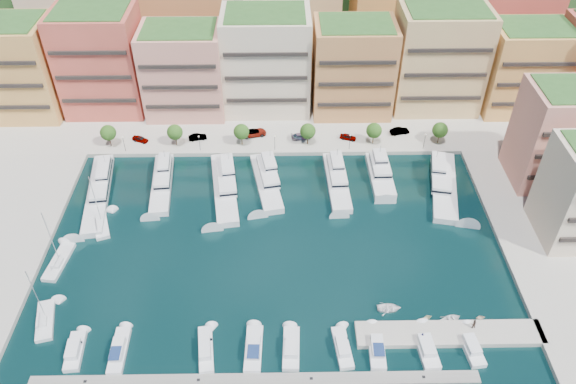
# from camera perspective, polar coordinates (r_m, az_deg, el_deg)

# --- Properties ---
(ground) EXTENTS (400.00, 400.00, 0.00)m
(ground) POSITION_cam_1_polar(r_m,az_deg,el_deg) (113.03, -1.39, -5.42)
(ground) COLOR black
(ground) RESTS_ON ground
(north_quay) EXTENTS (220.00, 64.00, 2.00)m
(north_quay) POSITION_cam_1_polar(r_m,az_deg,el_deg) (162.50, -1.31, 10.43)
(north_quay) COLOR #9E998E
(north_quay) RESTS_ON ground
(hillside) EXTENTS (240.00, 40.00, 58.00)m
(hillside) POSITION_cam_1_polar(r_m,az_deg,el_deg) (205.52, -1.27, 17.11)
(hillside) COLOR #1C3B18
(hillside) RESTS_ON ground
(south_pontoon) EXTENTS (72.00, 2.20, 0.35)m
(south_pontoon) POSITION_cam_1_polar(r_m,az_deg,el_deg) (94.65, -3.38, -18.55)
(south_pontoon) COLOR gray
(south_pontoon) RESTS_ON ground
(finger_pier) EXTENTS (32.00, 5.00, 2.00)m
(finger_pier) POSITION_cam_1_polar(r_m,az_deg,el_deg) (102.92, 16.03, -13.84)
(finger_pier) COLOR #9E998E
(finger_pier) RESTS_ON ground
(apartment_0) EXTENTS (22.00, 16.50, 24.80)m
(apartment_0) POSITION_cam_1_polar(r_m,az_deg,el_deg) (160.47, -26.18, 11.20)
(apartment_0) COLOR #E5A753
(apartment_0) RESTS_ON north_quay
(apartment_1) EXTENTS (20.00, 16.50, 26.80)m
(apartment_1) POSITION_cam_1_polar(r_m,az_deg,el_deg) (153.78, -18.45, 12.56)
(apartment_1) COLOR #D25546
(apartment_1) RESTS_ON north_quay
(apartment_2) EXTENTS (20.00, 15.50, 22.80)m
(apartment_2) POSITION_cam_1_polar(r_m,az_deg,el_deg) (148.07, -10.53, 12.01)
(apartment_2) COLOR tan
(apartment_2) RESTS_ON north_quay
(apartment_3) EXTENTS (22.00, 16.50, 25.80)m
(apartment_3) POSITION_cam_1_polar(r_m,az_deg,el_deg) (147.14, -2.20, 13.14)
(apartment_3) COLOR beige
(apartment_3) RESTS_ON north_quay
(apartment_4) EXTENTS (20.00, 15.50, 23.80)m
(apartment_4) POSITION_cam_1_polar(r_m,az_deg,el_deg) (146.95, 6.61, 12.42)
(apartment_4) COLOR #C08248
(apartment_4) RESTS_ON north_quay
(apartment_5) EXTENTS (22.00, 16.50, 26.80)m
(apartment_5) POSITION_cam_1_polar(r_m,az_deg,el_deg) (152.34, 15.03, 13.00)
(apartment_5) COLOR tan
(apartment_5) RESTS_ON north_quay
(apartment_6) EXTENTS (20.00, 15.50, 22.80)m
(apartment_6) POSITION_cam_1_polar(r_m,az_deg,el_deg) (158.81, 22.89, 11.50)
(apartment_6) COLOR #E5A753
(apartment_6) RESTS_ON north_quay
(apartment_east_a) EXTENTS (18.00, 14.50, 22.80)m
(apartment_east_a) POSITION_cam_1_polar(r_m,az_deg,el_deg) (134.68, 26.08, 5.21)
(apartment_east_a) COLOR tan
(apartment_east_a) RESTS_ON east_quay
(backblock_0) EXTENTS (26.00, 18.00, 30.00)m
(backblock_0) POSITION_cam_1_polar(r_m,az_deg,el_deg) (175.48, -20.42, 16.16)
(backblock_0) COLOR beige
(backblock_0) RESTS_ON north_quay
(backblock_1) EXTENTS (26.00, 18.00, 30.00)m
(backblock_1) POSITION_cam_1_polar(r_m,az_deg,el_deg) (168.23, -10.32, 16.98)
(backblock_1) COLOR #C08248
(backblock_1) RESTS_ON north_quay
(backblock_2) EXTENTS (26.00, 18.00, 30.00)m
(backblock_2) POSITION_cam_1_polar(r_m,az_deg,el_deg) (166.15, 0.43, 17.31)
(backblock_2) COLOR tan
(backblock_2) RESTS_ON north_quay
(backblock_3) EXTENTS (26.00, 18.00, 30.00)m
(backblock_3) POSITION_cam_1_polar(r_m,az_deg,el_deg) (169.45, 11.10, 17.06)
(backblock_3) COLOR #E5A753
(backblock_3) RESTS_ON north_quay
(backblock_4) EXTENTS (26.00, 18.00, 30.00)m
(backblock_4) POSITION_cam_1_polar(r_m,az_deg,el_deg) (177.82, 21.01, 16.33)
(backblock_4) COLOR #D25546
(backblock_4) RESTS_ON north_quay
(tree_0) EXTENTS (3.80, 3.80, 5.65)m
(tree_0) POSITION_cam_1_polar(r_m,az_deg,el_deg) (142.00, -17.81, 5.75)
(tree_0) COLOR #473323
(tree_0) RESTS_ON north_quay
(tree_1) EXTENTS (3.80, 3.80, 5.65)m
(tree_1) POSITION_cam_1_polar(r_m,az_deg,el_deg) (138.17, -11.42, 5.97)
(tree_1) COLOR #473323
(tree_1) RESTS_ON north_quay
(tree_2) EXTENTS (3.80, 3.80, 5.65)m
(tree_2) POSITION_cam_1_polar(r_m,az_deg,el_deg) (136.12, -4.76, 6.13)
(tree_2) COLOR #473323
(tree_2) RESTS_ON north_quay
(tree_3) EXTENTS (3.80, 3.80, 5.65)m
(tree_3) POSITION_cam_1_polar(r_m,az_deg,el_deg) (135.94, 2.03, 6.20)
(tree_3) COLOR #473323
(tree_3) RESTS_ON north_quay
(tree_4) EXTENTS (3.80, 3.80, 5.65)m
(tree_4) POSITION_cam_1_polar(r_m,az_deg,el_deg) (137.63, 8.73, 6.19)
(tree_4) COLOR #473323
(tree_4) RESTS_ON north_quay
(tree_5) EXTENTS (3.80, 3.80, 5.65)m
(tree_5) POSITION_cam_1_polar(r_m,az_deg,el_deg) (141.12, 15.19, 6.09)
(tree_5) COLOR #473323
(tree_5) RESTS_ON north_quay
(lamppost_0) EXTENTS (0.30, 0.30, 4.20)m
(lamppost_0) POSITION_cam_1_polar(r_m,az_deg,el_deg) (139.56, -16.37, 4.96)
(lamppost_0) COLOR black
(lamppost_0) RESTS_ON north_quay
(lamppost_1) EXTENTS (0.30, 0.30, 4.20)m
(lamppost_1) POSITION_cam_1_polar(r_m,az_deg,el_deg) (135.83, -9.01, 5.17)
(lamppost_1) COLOR black
(lamppost_1) RESTS_ON north_quay
(lamppost_2) EXTENTS (0.30, 0.30, 4.20)m
(lamppost_2) POSITION_cam_1_polar(r_m,az_deg,el_deg) (134.42, -1.37, 5.30)
(lamppost_2) COLOR black
(lamppost_2) RESTS_ON north_quay
(lamppost_3) EXTENTS (0.30, 0.30, 4.20)m
(lamppost_3) POSITION_cam_1_polar(r_m,az_deg,el_deg) (135.41, 6.31, 5.33)
(lamppost_3) COLOR black
(lamppost_3) RESTS_ON north_quay
(lamppost_4) EXTENTS (0.30, 0.30, 4.20)m
(lamppost_4) POSITION_cam_1_polar(r_m,az_deg,el_deg) (138.75, 13.74, 5.28)
(lamppost_4) COLOR black
(lamppost_4) RESTS_ON north_quay
(yacht_0) EXTENTS (7.79, 26.99, 7.30)m
(yacht_0) POSITION_cam_1_polar(r_m,az_deg,el_deg) (130.94, -18.63, 0.32)
(yacht_0) COLOR silver
(yacht_0) RESTS_ON ground
(yacht_1) EXTENTS (5.91, 20.81, 7.30)m
(yacht_1) POSITION_cam_1_polar(r_m,az_deg,el_deg) (129.57, -12.65, 1.13)
(yacht_1) COLOR silver
(yacht_1) RESTS_ON ground
(yacht_2) EXTENTS (7.95, 24.42, 7.30)m
(yacht_2) POSITION_cam_1_polar(r_m,az_deg,el_deg) (126.12, -6.46, 0.81)
(yacht_2) COLOR silver
(yacht_2) RESTS_ON ground
(yacht_3) EXTENTS (8.04, 20.69, 7.30)m
(yacht_3) POSITION_cam_1_polar(r_m,az_deg,el_deg) (126.87, -2.21, 1.35)
(yacht_3) COLOR silver
(yacht_3) RESTS_ON ground
(yacht_4) EXTENTS (5.23, 20.45, 7.30)m
(yacht_4) POSITION_cam_1_polar(r_m,az_deg,el_deg) (127.45, 4.97, 1.35)
(yacht_4) COLOR silver
(yacht_4) RESTS_ON ground
(yacht_5) EXTENTS (5.07, 15.81, 7.30)m
(yacht_5) POSITION_cam_1_polar(r_m,az_deg,el_deg) (130.41, 9.33, 2.01)
(yacht_5) COLOR silver
(yacht_5) RESTS_ON ground
(yacht_6) EXTENTS (9.61, 24.32, 7.30)m
(yacht_6) POSITION_cam_1_polar(r_m,az_deg,el_deg) (130.72, 15.50, 1.01)
(yacht_6) COLOR silver
(yacht_6) RESTS_ON ground
(cruiser_0) EXTENTS (3.17, 7.69, 2.55)m
(cruiser_0) POSITION_cam_1_polar(r_m,az_deg,el_deg) (102.99, -20.84, -14.90)
(cruiser_0) COLOR white
(cruiser_0) RESTS_ON ground
(cruiser_1) EXTENTS (2.63, 8.96, 2.66)m
(cruiser_1) POSITION_cam_1_polar(r_m,az_deg,el_deg) (100.73, -16.80, -15.20)
(cruiser_1) COLOR white
(cruiser_1) RESTS_ON ground
(cruiser_3) EXTENTS (3.47, 9.10, 2.55)m
(cruiser_3) POSITION_cam_1_polar(r_m,az_deg,el_deg) (97.85, -8.35, -15.58)
(cruiser_3) COLOR white
(cruiser_3) RESTS_ON ground
(cruiser_4) EXTENTS (3.04, 8.96, 2.66)m
(cruiser_4) POSITION_cam_1_polar(r_m,az_deg,el_deg) (97.09, -3.51, -15.66)
(cruiser_4) COLOR white
(cruiser_4) RESTS_ON ground
(cruiser_5) EXTENTS (3.06, 8.30, 2.55)m
(cruiser_5) POSITION_cam_1_polar(r_m,az_deg,el_deg) (97.01, 0.33, -15.63)
(cruiser_5) COLOR white
(cruiser_5) RESTS_ON ground
(cruiser_6) EXTENTS (3.31, 8.27, 2.55)m
(cruiser_6) POSITION_cam_1_polar(r_m,az_deg,el_deg) (97.50, 5.55, -15.50)
(cruiser_6) COLOR white
(cruiser_6) RESTS_ON ground
(cruiser_7) EXTENTS (2.87, 8.62, 2.66)m
(cruiser_7) POSITION_cam_1_polar(r_m,az_deg,el_deg) (98.21, 8.97, -15.35)
(cruiser_7) COLOR white
(cruiser_7) RESTS_ON ground
(cruiser_8) EXTENTS (3.52, 8.83, 2.55)m
(cruiser_8) POSITION_cam_1_polar(r_m,az_deg,el_deg) (99.89, 13.83, -15.04)
(cruiser_8) COLOR white
(cruiser_8) RESTS_ON ground
(cruiser_9) EXTENTS (3.43, 8.21, 2.55)m
(cruiser_9) POSITION_cam_1_polar(r_m,az_deg,el_deg) (101.95, 18.06, -14.69)
(cruiser_9) COLOR white
(cruiser_9) RESTS_ON ground
(sailboat_1) EXTENTS (4.01, 10.10, 13.20)m
(sailboat_1) POSITION_cam_1_polar(r_m,az_deg,el_deg) (118.04, -22.24, -6.64)
(sailboat_1) COLOR silver
(sailboat_1) RESTS_ON ground
(sailboat_0) EXTENTS (4.82, 9.05, 13.20)m
(sailboat_0) POSITION_cam_1_polar(r_m,az_deg,el_deg) (109.13, -23.43, -11.95)
(sailboat_0) COLOR silver
(sailboat_0) RESTS_ON ground
(sailboat_2) EXTENTS (5.46, 9.15, 13.20)m
(sailboat_2) POSITION_cam_1_polar(r_m,az_deg,el_deg) (123.03, -18.47, -3.19)
(sailboat_2) COLOR silver
(sailboat_2) RESTS_ON ground
(tender_1) EXTENTS (1.86, 1.69, 0.85)m
(tender_1) POSITION_cam_1_polar(r_m,az_deg,el_deg) (103.88, 14.01, -12.22)
(tender_1) COLOR #C1BE93
(tender_1) RESTS_ON ground
(tender_2) EXTENTS (4.67, 4.05, 0.81)m
(tender_2) POSITION_cam_1_polar(r_m,az_deg,el_deg) (104.57, 16.21, -12.35)
(tender_2) COLOR white
(tender_2) RESTS_ON ground
(tender_3) EXTENTS (1.82, 1.63, 0.88)m
(tender_3) POSITION_cam_1_polar(r_m,az_deg,el_deg) (106.38, 18.98, -11.96)
(tender_3) COLOR beige
(tender_3) RESTS_ON ground
(tender_0) EXTENTS (4.31, 3.09, 0.89)m
(tender_0) POSITION_cam_1_polar(r_m,az_deg,el_deg) (103.66, 10.24, -11.54)
(tender_0) COLOR white
(tender_0) RESTS_ON ground
(car_0) EXTENTS (4.36, 3.12, 1.38)m
(car_0) POSITION_cam_1_polar(r_m,az_deg,el_deg) (143.21, -14.79, 5.24)
(car_0) COLOR gray
(car_0) RESTS_ON north_quay
(car_1) EXTENTS (4.65, 2.53, 1.46)m
(car_1) POSITION_cam_1_polar(r_m,az_deg,el_deg) (140.90, -9.17, 5.54)
(car_1) COLOR gray
(car_1) RESTS_ON north_quay
(car_2) EXTENTS (6.56, 4.06, 1.70)m
(car_2) POSITION_cam_1_polar(r_m,az_deg,el_deg) (140.76, -3.46, 6.05)
(car_2) COLOR gray
(car_2) RESTS_ON north_quay
(car_3) EXTENTS (5.14, 2.83, 1.41)m
(car_3) POSITION_cam_1_polar(r_m,az_deg,el_deg) (139.50, 1.34, 5.69)
(car_3) COLOR gray
(car_3) RESTS_ON north_quay
(car_4) EXTENTS (4.36, 2.88, 1.38)m
(car_4) POSITION_cam_1_polar(r_m,az_deg,el_deg) (140.01, 6.12, 5.59)
(car_4) COLOR gray
(car_4) RESTS_ON north_quay
(car_5) EXTENTS (5.05, 2.71, 1.58)m
(car_5) POSITION_cam_1_polar(r_m,az_deg,el_deg) (143.94, 11.27, 6.10)
(car_5) COLOR gray
(car_5) RESTS_ON north_quay
(person_0) EXTENTS (0.69, 0.65, 1.60)m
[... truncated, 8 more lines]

